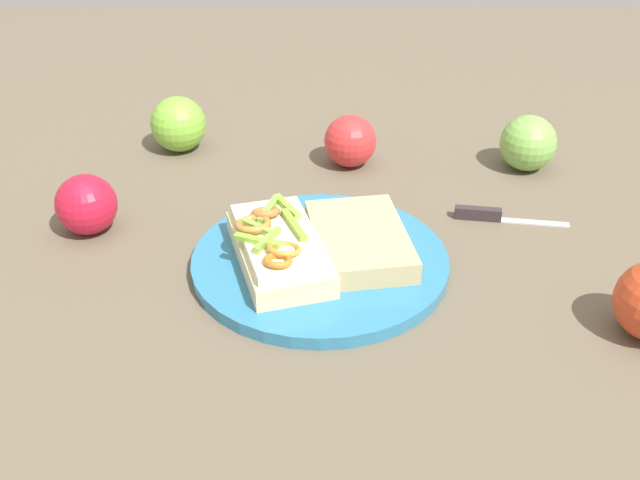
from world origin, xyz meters
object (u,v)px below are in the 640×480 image
apple_4 (86,204)px  knife (493,216)px  apple_2 (178,124)px  apple_3 (528,143)px  apple_0 (350,141)px  plate (320,262)px  sandwich (278,247)px  bread_slice_side (359,240)px

apple_4 → knife: (-0.02, 0.46, -0.03)m
apple_2 → apple_3: 0.46m
apple_0 → apple_4: same height
apple_4 → plate: bearing=74.2°
apple_0 → sandwich: bearing=-18.0°
plate → apple_4: apple_4 is taller
apple_4 → bread_slice_side: bearing=78.5°
sandwich → apple_0: (-0.25, 0.08, 0.00)m
apple_3 → apple_4: (0.16, -0.53, -0.00)m
plate → apple_4: (-0.07, -0.26, 0.03)m
apple_0 → apple_3: 0.23m
apple_0 → knife: apple_0 is taller
sandwich → knife: size_ratio=1.31×
sandwich → apple_4: 0.23m
plate → apple_2: (-0.29, -0.19, 0.03)m
bread_slice_side → apple_0: apple_0 is taller
apple_3 → knife: apple_3 is taller
plate → apple_4: size_ratio=3.93×
sandwich → apple_2: 0.33m
sandwich → knife: (-0.11, 0.24, -0.03)m
apple_0 → apple_4: size_ratio=1.00×
apple_0 → apple_2: (-0.05, -0.23, 0.00)m
sandwich → apple_0: size_ratio=2.50×
bread_slice_side → apple_3: (-0.22, 0.23, 0.01)m
bread_slice_side → knife: bearing=-70.9°
bread_slice_side → apple_4: size_ratio=2.10×
apple_4 → knife: bearing=92.9°
apple_2 → apple_3: (0.06, 0.46, -0.00)m
sandwich → apple_2: (-0.30, -0.15, 0.00)m
plate → apple_2: apple_2 is taller
apple_2 → bread_slice_side: bearing=40.2°
bread_slice_side → apple_2: size_ratio=1.92×
apple_2 → plate: bearing=33.6°
sandwich → apple_3: bearing=-68.1°
apple_3 → bread_slice_side: bearing=-46.1°
apple_3 → apple_2: bearing=-97.1°
sandwich → apple_4: (-0.09, -0.22, 0.00)m
sandwich → apple_0: bearing=-34.0°
apple_2 → knife: apple_2 is taller
bread_slice_side → apple_3: 0.31m
apple_3 → apple_0: bearing=-92.6°
apple_4 → apple_0: bearing=119.1°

